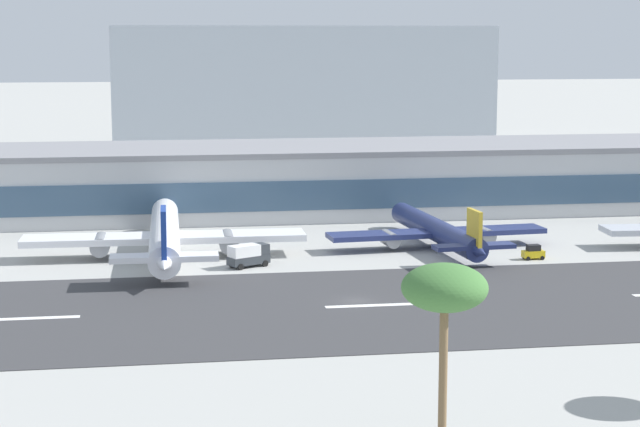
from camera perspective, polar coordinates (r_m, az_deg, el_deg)
The scene contains 11 objects.
ground_plane at distance 137.31m, azimuth 1.85°, elevation -4.59°, with size 1400.00×1400.00×0.00m, color #A8A8A3.
runway_strip at distance 134.79m, azimuth 2.06°, elevation -4.84°, with size 800.00×41.23×0.08m, color #38383A.
runway_centreline_dash_3 at distance 133.29m, azimuth -14.95°, elevation -5.29°, with size 12.00×1.20×0.01m, color white.
runway_centreline_dash_4 at distance 135.12m, azimuth 2.80°, elevation -4.79°, with size 12.00×1.20×0.01m, color white.
terminal_building at distance 205.59m, azimuth -2.01°, elevation 1.80°, with size 186.63×29.31×12.65m.
distant_hotel_block at distance 328.90m, azimuth -0.96°, elevation 6.58°, with size 110.91×32.15×35.86m, color #A8B2BC.
airliner_navy_tail_gate_1 at distance 164.42m, azimuth -8.07°, elevation -1.20°, with size 42.09×49.99×10.43m.
airliner_gold_tail_gate_2 at distance 171.62m, azimuth 6.20°, elevation -0.96°, with size 35.17×40.06×8.36m.
service_box_truck_0 at distance 157.63m, azimuth -3.73°, elevation -2.15°, with size 6.43×4.90×3.25m.
service_baggage_tug_1 at distance 165.86m, azimuth 11.02°, elevation -1.99°, with size 3.30×2.06×2.20m.
palm_tree_1 at distance 84.98m, azimuth 6.49°, elevation -4.00°, with size 6.72×6.72×15.43m.
Camera 1 is at (-24.84, -131.06, 32.57)m, focal length 61.60 mm.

